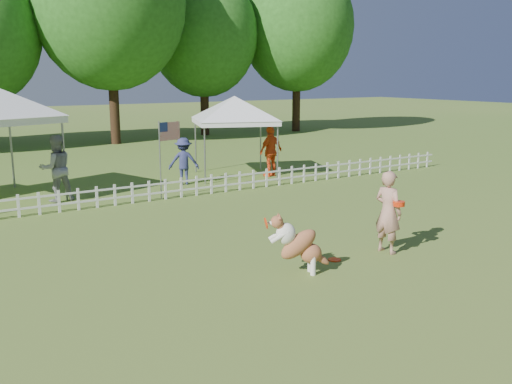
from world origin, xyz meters
TOP-DOWN VIEW (x-y plane):
  - ground at (0.00, 0.00)m, footprint 120.00×120.00m
  - picket_fence at (0.00, 7.00)m, footprint 22.00×0.08m
  - handler at (1.55, -0.05)m, footprint 0.48×0.66m
  - dog at (-0.73, -0.14)m, footprint 1.14×0.75m
  - frisbee_on_turf at (0.32, 0.11)m, footprint 0.26×0.26m
  - canopy_tent_right at (3.37, 9.23)m, footprint 3.41×3.41m
  - flag_pole at (-0.34, 7.11)m, footprint 0.85×0.39m
  - spectator_a at (-2.94, 8.45)m, footprint 0.95×0.76m
  - spectator_b at (1.21, 8.86)m, footprint 1.14×0.93m
  - spectator_c at (4.48, 8.61)m, footprint 1.11×0.65m
  - tree_center_right at (3.00, 21.00)m, footprint 7.60×7.60m
  - tree_right at (9.00, 22.50)m, footprint 6.20×6.20m
  - tree_far_right at (15.00, 21.50)m, footprint 7.00×7.00m

SIDE VIEW (x-z plane):
  - ground at x=0.00m, z-range 0.00..0.00m
  - frisbee_on_turf at x=0.32m, z-range 0.00..0.02m
  - picket_fence at x=0.00m, z-range 0.00..0.60m
  - dog at x=-0.73m, z-range 0.00..1.12m
  - spectator_b at x=1.21m, z-range 0.00..1.54m
  - handler at x=1.55m, z-range 0.00..1.68m
  - spectator_c at x=4.48m, z-range 0.00..1.78m
  - spectator_a at x=-2.94m, z-range 0.00..1.89m
  - flag_pole at x=-0.34m, z-range 0.00..2.26m
  - canopy_tent_right at x=3.37m, z-range 0.00..2.77m
  - tree_right at x=9.00m, z-range 0.00..10.40m
  - tree_far_right at x=15.00m, z-range 0.00..11.40m
  - tree_center_right at x=3.00m, z-range 0.00..12.60m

